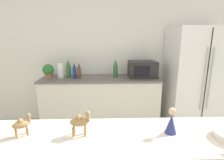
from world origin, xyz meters
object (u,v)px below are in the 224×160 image
potted_plant (48,71)px  back_bottle_1 (74,71)px  back_bottle_0 (79,70)px  camel_figurine (80,121)px  camel_figurine_second (22,124)px  refrigerator (194,79)px  microwave (142,69)px  paper_towel_roll (61,70)px  back_bottle_4 (69,69)px  wise_man_figurine_crimson (171,122)px  back_bottle_2 (115,68)px  back_bottle_3 (79,71)px

potted_plant → back_bottle_1: size_ratio=0.88×
back_bottle_0 → camel_figurine: back_bottle_0 is taller
back_bottle_0 → back_bottle_1: back_bottle_1 is taller
back_bottle_0 → camel_figurine_second: (-0.03, -2.06, 0.06)m
refrigerator → microwave: bearing=173.3°
paper_towel_roll → back_bottle_4: back_bottle_4 is taller
camel_figurine → wise_man_figurine_crimson: 0.55m
microwave → wise_man_figurine_crimson: 2.07m
refrigerator → camel_figurine: (-1.68, -1.95, 0.23)m
back_bottle_2 → camel_figurine: bearing=-98.7°
paper_towel_roll → refrigerator: bearing=-2.4°
paper_towel_roll → camel_figurine: size_ratio=1.63×
back_bottle_0 → camel_figurine: bearing=-81.2°
back_bottle_1 → microwave: bearing=3.0°
back_bottle_2 → camel_figurine_second: bearing=-107.8°
back_bottle_2 → back_bottle_4: size_ratio=0.99×
back_bottle_2 → back_bottle_1: bearing=-174.3°
microwave → back_bottle_3: 1.10m
back_bottle_1 → paper_towel_roll: bearing=167.4°
back_bottle_1 → back_bottle_3: bearing=-14.5°
camel_figurine → camel_figurine_second: 0.34m
paper_towel_roll → camel_figurine: camel_figurine is taller
refrigerator → camel_figurine_second: size_ratio=13.15×
back_bottle_2 → back_bottle_3: size_ratio=1.15×
back_bottle_0 → back_bottle_3: (0.01, -0.08, 0.01)m
back_bottle_3 → wise_man_figurine_crimson: size_ratio=1.68×
back_bottle_3 → camel_figurine: size_ratio=1.81×
back_bottle_3 → camel_figurine_second: back_bottle_3 is taller
potted_plant → back_bottle_2: (1.15, 0.05, 0.02)m
microwave → back_bottle_1: 1.18m
potted_plant → back_bottle_1: back_bottle_1 is taller
paper_towel_roll → microwave: size_ratio=0.52×
potted_plant → refrigerator: bearing=-1.4°
paper_towel_roll → camel_figurine: (0.63, -2.05, 0.07)m
back_bottle_3 → camel_figurine: 2.00m
refrigerator → back_bottle_4: (-2.18, 0.09, 0.18)m
microwave → camel_figurine: microwave is taller
back_bottle_4 → wise_man_figurine_crimson: back_bottle_4 is taller
wise_man_figurine_crimson → camel_figurine_second: bearing=-179.8°
potted_plant → camel_figurine: 2.18m
microwave → back_bottle_2: 0.47m
back_bottle_3 → wise_man_figurine_crimson: (0.86, -1.97, 0.05)m
back_bottle_2 → camel_figurine_second: (-0.66, -2.06, 0.03)m
microwave → wise_man_figurine_crimson: microwave is taller
back_bottle_4 → camel_figurine_second: back_bottle_4 is taller
refrigerator → microwave: size_ratio=3.67×
paper_towel_roll → back_bottle_1: (0.25, -0.06, 0.01)m
potted_plant → back_bottle_3: back_bottle_3 is taller
refrigerator → microwave: refrigerator is taller
refrigerator → wise_man_figurine_crimson: (-1.13, -1.95, 0.21)m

